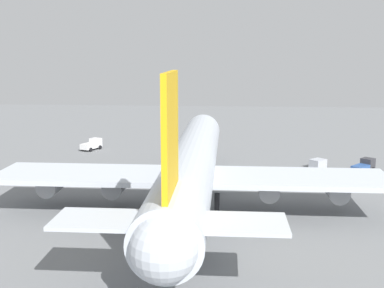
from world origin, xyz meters
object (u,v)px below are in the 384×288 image
pushback_tractor (92,144)px  safety_cone_nose (210,159)px  cargo_container_aft (318,164)px  baggage_tug (364,166)px  cargo_airplane (192,165)px

pushback_tractor → safety_cone_nose: size_ratio=6.99×
pushback_tractor → cargo_container_aft: 48.98m
baggage_tug → pushback_tractor: baggage_tug is taller
pushback_tractor → baggage_tug: bearing=-107.5°
cargo_airplane → baggage_tug: 36.41m
pushback_tractor → cargo_container_aft: pushback_tractor is taller
cargo_airplane → cargo_container_aft: bearing=-42.0°
baggage_tug → cargo_container_aft: (3.07, 7.58, -0.38)m
pushback_tractor → cargo_airplane: bearing=-146.7°
baggage_tug → cargo_airplane: bearing=125.7°
pushback_tractor → safety_cone_nose: pushback_tractor is taller
baggage_tug → safety_cone_nose: 29.01m
safety_cone_nose → pushback_tractor: bearing=71.4°
cargo_airplane → safety_cone_nose: 29.84m
cargo_airplane → safety_cone_nose: bearing=-3.0°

